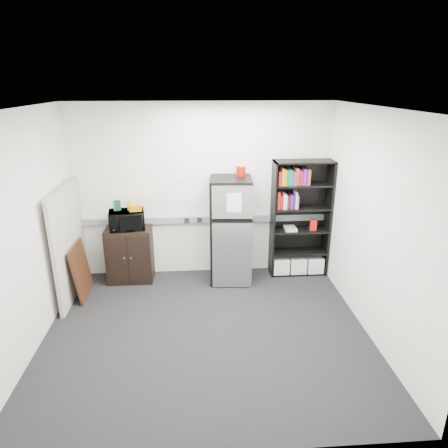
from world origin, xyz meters
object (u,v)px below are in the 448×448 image
at_px(cabinet, 130,254).
at_px(refrigerator, 231,230).
at_px(cubicle_partition, 69,243).
at_px(bookshelf, 300,220).
at_px(microwave, 127,220).

height_order(cabinet, refrigerator, refrigerator).
xyz_separation_m(cubicle_partition, refrigerator, (2.32, 0.34, 0.00)).
bearing_deg(cubicle_partition, bookshelf, 8.06).
bearing_deg(microwave, refrigerator, -11.34).
bearing_deg(cubicle_partition, microwave, 28.06).
height_order(cubicle_partition, cabinet, cubicle_partition).
bearing_deg(cabinet, bookshelf, 1.38).
xyz_separation_m(bookshelf, microwave, (-2.67, -0.08, 0.09)).
xyz_separation_m(microwave, refrigerator, (1.56, -0.06, -0.19)).
distance_m(cubicle_partition, cabinet, 0.95).
distance_m(cubicle_partition, microwave, 0.88).
relative_size(bookshelf, cubicle_partition, 1.14).
relative_size(cabinet, refrigerator, 0.53).
bearing_deg(cubicle_partition, cabinet, 28.98).
relative_size(bookshelf, microwave, 3.59).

